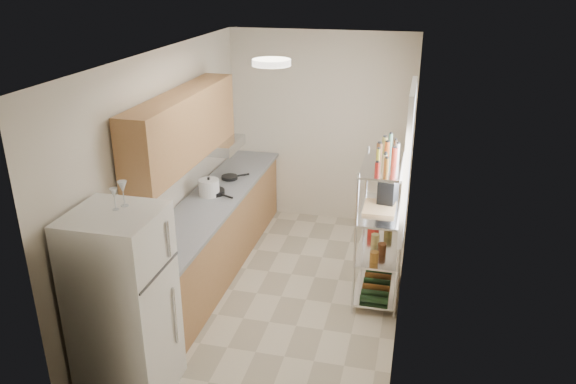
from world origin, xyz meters
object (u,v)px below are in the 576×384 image
at_px(espresso_machine, 388,190).
at_px(rice_cooker, 209,188).
at_px(refrigerator, 124,306).
at_px(frying_pan_large, 213,192).
at_px(cutting_board, 379,208).

bearing_deg(espresso_machine, rice_cooker, -171.39).
height_order(refrigerator, espresso_machine, refrigerator).
relative_size(refrigerator, rice_cooker, 6.93).
height_order(frying_pan_large, cutting_board, cutting_board).
height_order(rice_cooker, cutting_board, rice_cooker).
xyz_separation_m(refrigerator, cutting_board, (1.85, 1.98, 0.21)).
relative_size(rice_cooker, cutting_board, 0.56).
bearing_deg(rice_cooker, espresso_machine, -0.89).
distance_m(rice_cooker, cutting_board, 1.96).
distance_m(rice_cooker, espresso_machine, 2.03).
xyz_separation_m(rice_cooker, cutting_board, (1.95, -0.20, 0.03)).
distance_m(refrigerator, rice_cooker, 2.19).
bearing_deg(cutting_board, frying_pan_large, 172.55).
distance_m(frying_pan_large, cutting_board, 1.95).
relative_size(frying_pan_large, cutting_board, 0.64).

